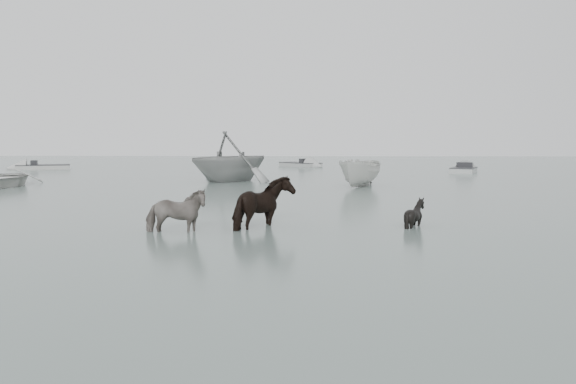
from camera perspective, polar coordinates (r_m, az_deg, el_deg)
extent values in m
plane|color=#566761|center=(15.05, 2.08, -3.87)|extent=(140.00, 140.00, 0.00)
imported|color=black|center=(14.78, -11.37, -1.41)|extent=(1.67, 0.79, 1.39)
imported|color=black|center=(15.36, -2.33, -0.47)|extent=(1.69, 1.90, 1.70)
imported|color=black|center=(16.01, 12.77, -1.43)|extent=(1.23, 1.15, 1.11)
imported|color=silver|center=(33.07, -26.98, 1.46)|extent=(5.10, 5.94, 1.04)
imported|color=#989A98|center=(32.84, -5.85, 3.74)|extent=(7.49, 7.62, 3.04)
imported|color=silver|center=(29.06, 7.43, 2.09)|extent=(3.11, 4.39, 1.59)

